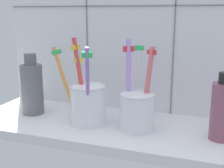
# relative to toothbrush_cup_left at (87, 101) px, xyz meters

# --- Properties ---
(counter_slab) EXTENTS (0.64, 0.22, 0.02)m
(counter_slab) POSITION_rel_toothbrush_cup_left_xyz_m (0.06, 0.01, -0.06)
(counter_slab) COLOR silver
(counter_slab) RESTS_ON ground
(tile_wall_back) EXTENTS (0.64, 0.02, 0.45)m
(tile_wall_back) POSITION_rel_toothbrush_cup_left_xyz_m (0.06, 0.13, 0.16)
(tile_wall_back) COLOR white
(tile_wall_back) RESTS_ON ground
(toothbrush_cup_left) EXTENTS (0.13, 0.11, 0.18)m
(toothbrush_cup_left) POSITION_rel_toothbrush_cup_left_xyz_m (0.00, 0.00, 0.00)
(toothbrush_cup_left) COLOR white
(toothbrush_cup_left) RESTS_ON counter_slab
(toothbrush_cup_right) EXTENTS (0.08, 0.12, 0.18)m
(toothbrush_cup_right) POSITION_rel_toothbrush_cup_left_xyz_m (0.11, 0.00, -0.00)
(toothbrush_cup_right) COLOR white
(toothbrush_cup_right) RESTS_ON counter_slab
(ceramic_vase) EXTENTS (0.05, 0.05, 0.14)m
(ceramic_vase) POSITION_rel_toothbrush_cup_left_xyz_m (-0.15, 0.02, 0.01)
(ceramic_vase) COLOR slate
(ceramic_vase) RESTS_ON counter_slab
(soap_bottle) EXTENTS (0.04, 0.04, 0.13)m
(soap_bottle) POSITION_rel_toothbrush_cup_left_xyz_m (0.27, 0.00, 0.01)
(soap_bottle) COLOR #8C4F64
(soap_bottle) RESTS_ON counter_slab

